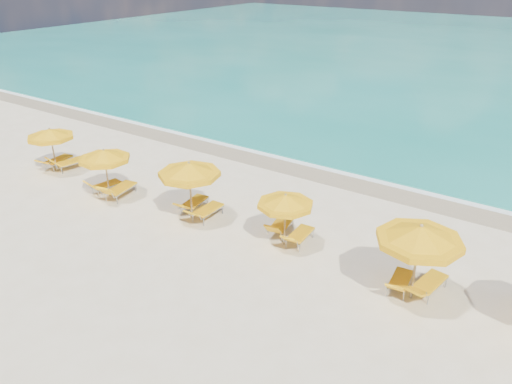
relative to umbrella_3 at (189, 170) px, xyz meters
The scene contains 20 objects.
ground_plane 3.04m from the umbrella_3, ahead, with size 120.00×120.00×0.00m, color beige.
ocean 48.05m from the umbrella_3, 87.41° to the left, with size 120.00×80.00×0.30m, color #167D6F.
wet_sand_band 7.96m from the umbrella_3, 73.58° to the left, with size 120.00×2.60×0.01m, color tan.
foam_line 8.70m from the umbrella_3, 75.12° to the left, with size 120.00×1.20×0.03m, color white.
whitecap_near 17.51m from the umbrella_3, 102.74° to the left, with size 14.00×0.36×0.05m, color white.
umbrella_1 8.89m from the umbrella_3, behind, with size 2.65×2.65×2.25m.
umbrella_2 4.48m from the umbrella_3, behind, with size 2.82×2.82×2.24m.
umbrella_3 is the anchor object (origin of this frame).
umbrella_4 4.19m from the umbrella_3, ahead, with size 2.06×2.06×2.08m.
umbrella_5 9.10m from the umbrella_3, ahead, with size 2.86×2.86×2.63m.
lounger_1_left 9.45m from the umbrella_3, behind, with size 0.87×1.98×0.76m.
lounger_1_right 8.69m from the umbrella_3, behind, with size 0.94×1.96×0.93m.
lounger_2_left 5.29m from the umbrella_3, behind, with size 0.83×1.70×0.80m.
lounger_2_right 4.36m from the umbrella_3, behind, with size 0.99×2.04×0.96m.
lounger_3_left 2.04m from the umbrella_3, 124.71° to the left, with size 0.85×1.89×0.78m.
lounger_3_right 2.00m from the umbrella_3, 35.09° to the left, with size 0.66×1.90×0.80m.
lounger_4_left 4.22m from the umbrella_3, 15.02° to the left, with size 0.97×1.90×0.89m.
lounger_4_right 5.03m from the umbrella_3, ahead, with size 0.72×1.83×0.80m.
lounger_5_left 8.87m from the umbrella_3, ahead, with size 0.74×1.75×0.78m.
lounger_5_right 9.67m from the umbrella_3, ahead, with size 0.93×1.99×0.68m.
Camera 1 is at (10.09, -13.31, 9.65)m, focal length 35.00 mm.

